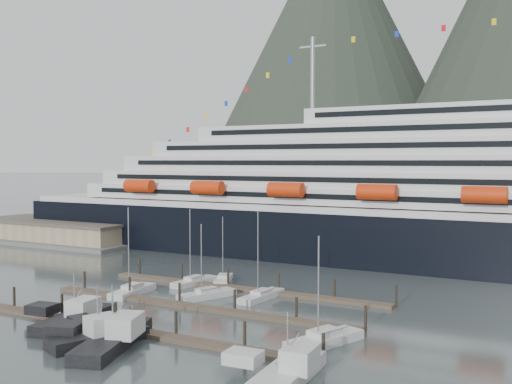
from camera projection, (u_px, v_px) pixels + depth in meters
ground at (212, 318)px, 76.25m from camera, size 1600.00×1600.00×0.00m
warehouse at (60, 233)px, 147.54m from camera, size 46.00×20.00×5.80m
dock_near at (130, 330)px, 69.90m from camera, size 48.18×2.28×3.20m
dock_mid at (193, 306)px, 81.28m from camera, size 48.18×2.28×3.20m
dock_far at (241, 288)px, 92.65m from camera, size 48.18×2.28×3.20m
sailboat_a at (133, 292)px, 89.72m from camera, size 3.81×9.48×13.63m
sailboat_c at (207, 295)px, 87.45m from camera, size 5.75×9.31×11.33m
sailboat_e at (194, 282)px, 97.00m from camera, size 3.42×9.11×12.68m
sailboat_f at (224, 280)px, 98.85m from camera, size 5.16×7.93×11.27m
sailboat_g at (261, 296)px, 86.75m from camera, size 3.00×9.48×13.19m
sailboat_h at (324, 341)px, 65.20m from camera, size 6.18×10.40×12.56m
trawler_a at (74, 317)px, 73.23m from camera, size 9.53×13.10×6.98m
trawler_b at (97, 335)px, 65.61m from camera, size 9.43×11.37×7.03m
trawler_c at (112, 338)px, 64.60m from camera, size 11.53×14.92×7.42m
trawler_d at (286, 371)px, 54.47m from camera, size 8.89×12.00×7.01m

